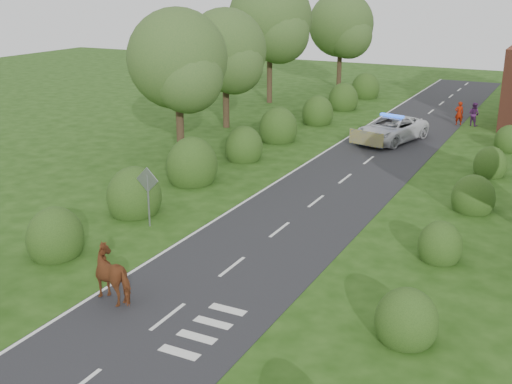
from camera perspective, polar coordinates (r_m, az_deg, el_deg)
The scene contains 14 objects.
ground at distance 22.89m, azimuth -2.15°, elevation -6.69°, with size 120.00×120.00×0.00m, color #1D3F0E.
road at distance 35.95m, azimuth 9.51°, elevation 2.41°, with size 6.00×70.00×0.02m, color black.
road_markings at distance 34.56m, azimuth 5.93°, elevation 1.95°, with size 4.96×70.00×0.01m.
hedgerow_left at distance 35.29m, azimuth -2.23°, elevation 3.60°, with size 2.75×50.41×3.00m.
hedgerow_right at distance 30.91m, azimuth 19.07°, elevation 0.08°, with size 2.10×45.78×2.10m.
tree_left_a at distance 36.24m, azimuth -6.76°, elevation 11.27°, with size 5.74×5.60×8.38m.
tree_left_b at distance 43.84m, azimuth -2.55°, elevation 12.16°, with size 5.74×5.60×8.07m.
tree_left_c at distance 53.21m, azimuth 1.46°, elevation 14.84°, with size 6.97×6.80×10.22m.
tree_left_d at distance 61.58m, azimuth 7.75°, elevation 14.31°, with size 6.15×6.00×8.89m.
road_sign at distance 26.42m, azimuth -9.60°, elevation 0.36°, with size 1.06×0.08×2.53m.
cow at distance 20.93m, azimuth -12.34°, elevation -7.45°, with size 1.07×2.03×1.44m, color maroon.
police_van at distance 41.44m, azimuth 11.92°, elevation 5.48°, with size 4.03×6.20×1.73m.
pedestrian_red at distance 47.56m, azimuth 17.61°, elevation 6.68°, with size 0.61×0.40×1.66m, color maroon.
pedestrian_purple at distance 47.65m, azimuth 18.80°, elevation 6.57°, with size 0.80×0.62×1.64m, color #4B1E53.
Camera 1 is at (10.15, -18.13, 9.63)m, focal length 45.00 mm.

